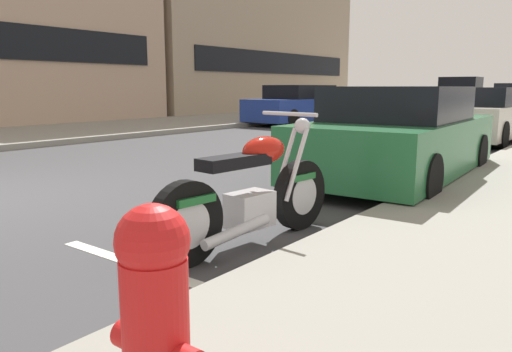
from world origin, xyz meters
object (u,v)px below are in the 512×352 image
Objects in this scene: parked_motorcycle at (252,195)px; car_opposite_curb at (300,106)px; parked_car_across_street at (480,116)px; fire_hydrant at (156,325)px; crossing_truck at (474,96)px; parked_car_behind_motorcycle at (399,137)px.

parked_motorcycle is 14.47m from car_opposite_curb.
fire_hydrant is at bearing -170.09° from parked_car_across_street.
parked_motorcycle is 26.56m from crossing_truck.
crossing_truck is (26.13, 4.75, 0.45)m from parked_motorcycle.
parked_motorcycle is at bearing 179.44° from parked_car_behind_motorcycle.
fire_hydrant is (-28.41, -6.14, -0.30)m from crossing_truck.
parked_car_across_street is 0.81× the size of crossing_truck.
parked_car_behind_motorcycle is 1.00× the size of parked_car_across_street.
crossing_truck is (22.50, 4.62, 0.25)m from parked_car_behind_motorcycle.
parked_car_behind_motorcycle is at bearing 42.99° from car_opposite_curb.
parked_car_behind_motorcycle reaches higher than parked_car_across_street.
crossing_truck is (16.11, 4.19, 0.24)m from parked_car_across_street.
fire_hydrant is (-5.91, -1.52, -0.05)m from parked_car_behind_motorcycle.
parked_car_behind_motorcycle is 6.10m from fire_hydrant.
car_opposite_curb is at bearing 78.10° from crossing_truck.
crossing_truck reaches higher than fire_hydrant.
parked_motorcycle is at bearing 31.27° from fire_hydrant.
fire_hydrant is (-2.28, -1.38, 0.16)m from parked_motorcycle.
parked_car_across_street is (6.39, 0.43, 0.01)m from parked_car_behind_motorcycle.
parked_motorcycle is 0.44× the size of car_opposite_curb.
parked_motorcycle is 10.04m from parked_car_across_street.
parked_car_across_street is 0.89× the size of car_opposite_curb.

